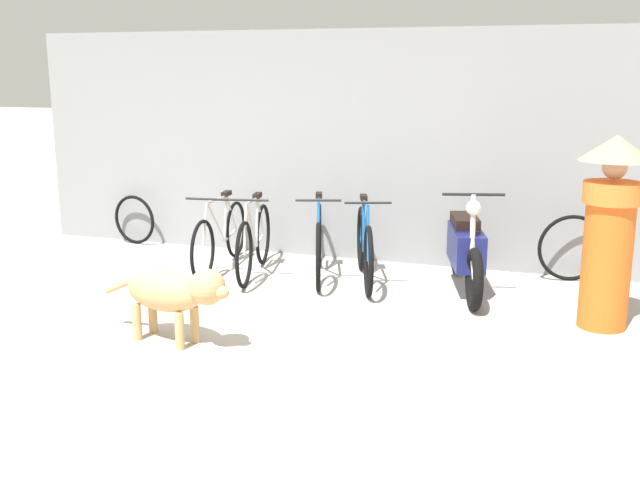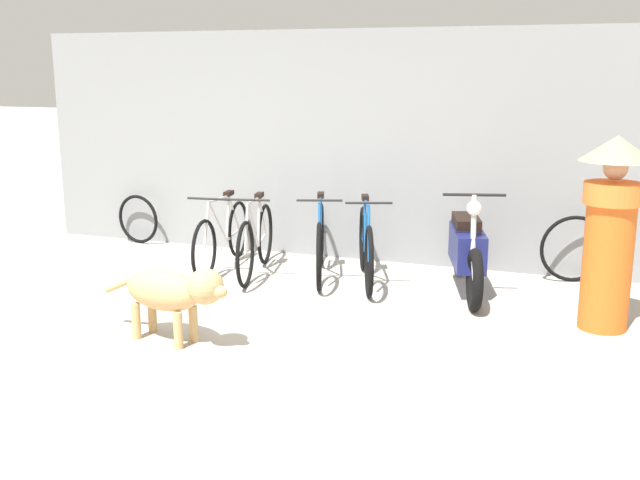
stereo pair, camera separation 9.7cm
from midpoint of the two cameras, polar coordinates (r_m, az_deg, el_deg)
ground_plane at (r=6.33m, az=-9.70°, el=-7.37°), size 60.00×60.00×0.00m
shop_wall_back at (r=8.78m, az=-0.53°, el=7.24°), size 7.20×0.20×2.61m
bicycle_0 at (r=8.34m, az=-7.93°, el=0.23°), size 0.46×1.75×0.86m
bicycle_1 at (r=8.05m, az=-5.39°, el=-0.11°), size 0.48×1.62×0.89m
bicycle_2 at (r=7.94m, az=-0.44°, el=-0.20°), size 0.63×1.65×0.90m
bicycle_3 at (r=7.75m, az=3.06°, el=-0.54°), size 0.65×1.64×0.91m
motorcycle at (r=7.55m, az=10.68°, el=-0.74°), size 0.67×1.79×1.05m
stray_dog at (r=6.12m, az=-11.57°, el=-3.88°), size 1.29×0.49×0.67m
person_in_robes at (r=6.70m, az=20.84°, el=1.29°), size 0.65×0.65×1.65m
spare_tire_left at (r=8.20m, az=18.30°, el=-0.58°), size 0.69×0.24×0.70m
spare_tire_right at (r=9.75m, az=-14.24°, el=1.51°), size 0.62×0.12×0.62m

